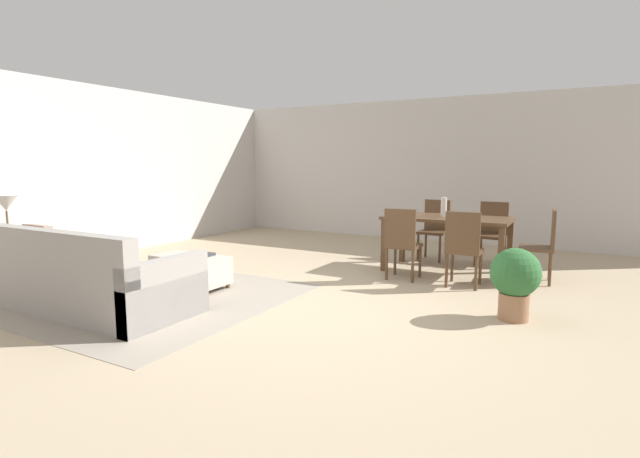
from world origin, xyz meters
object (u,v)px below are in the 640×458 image
side_table (10,251)px  table_lamp (6,205)px  dining_chair_near_right (463,245)px  vase_centerpiece (444,207)px  potted_plant (515,278)px  book_on_ottoman (202,254)px  dining_chair_head_east (544,242)px  dining_table (447,224)px  couch (86,281)px  dining_chair_near_left (402,240)px  dining_chair_far_left (435,226)px  ottoman_table (191,269)px  dining_chair_far_right (492,229)px

side_table → table_lamp: bearing=0.0°
dining_chair_near_right → vase_centerpiece: (-0.46, 0.78, 0.37)m
vase_centerpiece → dining_chair_near_right: bearing=-59.7°
potted_plant → book_on_ottoman: bearing=-171.3°
dining_chair_head_east → side_table: bearing=-147.5°
dining_table → dining_chair_head_east: bearing=-1.2°
side_table → vase_centerpiece: vase_centerpiece is taller
couch → dining_table: size_ratio=1.39×
dining_chair_near_left → vase_centerpiece: 0.92m
dining_chair_near_right → dining_chair_head_east: size_ratio=1.00×
dining_chair_far_left → potted_plant: 2.96m
potted_plant → ottoman_table: bearing=-170.5°
ottoman_table → dining_chair_near_right: 3.27m
side_table → dining_chair_near_right: 5.33m
dining_chair_near_right → dining_chair_far_left: same height
vase_centerpiece → dining_chair_far_left: bearing=113.0°
dining_chair_near_left → dining_chair_far_right: size_ratio=1.00×
dining_chair_near_right → vase_centerpiece: size_ratio=3.55×
side_table → dining_chair_near_left: (3.83, 2.71, 0.06)m
dining_chair_near_left → dining_chair_near_right: 0.77m
ottoman_table → book_on_ottoman: (0.12, 0.07, 0.18)m
side_table → book_on_ottoman: (1.86, 1.19, -0.06)m
table_lamp → dining_chair_far_right: size_ratio=0.57×
couch → dining_chair_far_right: size_ratio=2.49×
dining_chair_near_right → potted_plant: bearing=-54.3°
vase_centerpiece → dining_table: bearing=-17.3°
dining_table → potted_plant: bearing=-57.7°
side_table → potted_plant: size_ratio=0.85×
couch → dining_chair_near_left: 3.65m
table_lamp → book_on_ottoman: table_lamp is taller
dining_chair_far_left → dining_chair_far_right: 0.85m
dining_chair_near_right → side_table: bearing=-149.5°
side_table → potted_plant: 5.57m
dining_chair_near_right → dining_chair_far_left: 1.75m
dining_chair_far_left → dining_chair_head_east: same height
couch → dining_chair_head_east: bearing=41.3°
dining_table → couch: bearing=-128.1°
ottoman_table → vase_centerpiece: 3.43m
dining_chair_near_left → potted_plant: 1.78m
side_table → dining_chair_head_east: bearing=32.5°
table_lamp → potted_plant: 5.60m
dining_chair_near_right → dining_chair_far_left: (-0.79, 1.56, 0.00)m
dining_table → dining_chair_near_right: size_ratio=1.80×
dining_chair_head_east → vase_centerpiece: (-1.27, 0.05, 0.37)m
couch → dining_chair_near_left: bearing=49.1°
dining_chair_head_east → potted_plant: dining_chair_head_east is taller
dining_chair_near_left → vase_centerpiece: vase_centerpiece is taller
dining_table → dining_chair_far_right: 0.94m
dining_chair_near_left → dining_table: bearing=64.0°
dining_table → dining_chair_near_right: bearing=-62.6°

